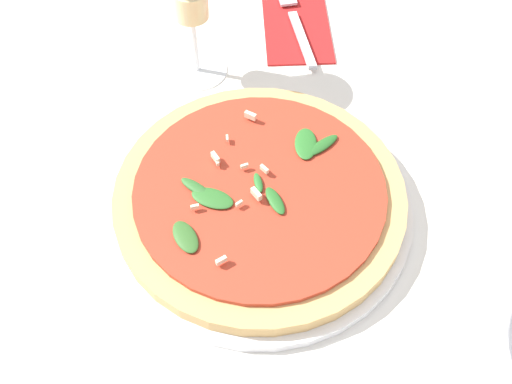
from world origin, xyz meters
name	(u,v)px	position (x,y,z in m)	size (l,w,h in m)	color
ground_plane	(267,230)	(0.00, 0.00, 0.00)	(6.00, 6.00, 0.00)	silver
pizza_arugula_main	(256,199)	(0.03, 0.00, 0.02)	(0.33, 0.33, 0.05)	white
napkin	(297,30)	(0.30, -0.13, 0.00)	(0.16, 0.12, 0.01)	#B21E1E
fork	(296,23)	(0.31, -0.13, 0.01)	(0.19, 0.03, 0.00)	silver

